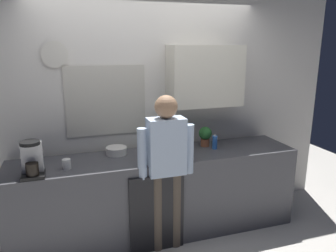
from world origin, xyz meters
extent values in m
plane|color=silver|center=(0.00, 0.00, 0.00)|extent=(8.00, 8.00, 0.00)
cube|color=#4C4C51|center=(0.00, 0.30, 0.46)|extent=(3.07, 0.64, 0.91)
cube|color=black|center=(-0.11, -0.03, 0.41)|extent=(0.56, 0.02, 0.82)
cube|color=white|center=(0.00, 0.73, 1.30)|extent=(4.67, 0.10, 2.60)
cube|color=beige|center=(-0.47, 0.67, 1.46)|extent=(0.86, 0.02, 0.76)
cube|color=#8CA5C6|center=(-0.47, 0.67, 1.46)|extent=(0.80, 0.02, 0.70)
cube|color=silver|center=(0.63, 0.52, 1.71)|extent=(0.84, 0.32, 0.68)
cylinder|color=silver|center=(-0.96, 0.66, 1.96)|extent=(0.26, 0.03, 0.26)
cube|color=black|center=(-1.22, 0.08, 0.93)|extent=(0.20, 0.20, 0.03)
cube|color=silver|center=(-1.22, 0.14, 1.08)|extent=(0.18, 0.08, 0.28)
cylinder|color=black|center=(-1.22, 0.05, 1.00)|extent=(0.11, 0.11, 0.11)
cylinder|color=black|center=(-1.22, 0.08, 1.23)|extent=(0.17, 0.17, 0.03)
cylinder|color=#195923|center=(-0.03, 0.32, 1.06)|extent=(0.07, 0.07, 0.30)
cylinder|color=black|center=(-1.22, 0.35, 1.00)|extent=(0.06, 0.06, 0.18)
cylinder|color=brown|center=(0.36, 0.50, 1.03)|extent=(0.06, 0.06, 0.23)
cylinder|color=white|center=(-0.93, 0.19, 0.96)|extent=(0.08, 0.08, 0.10)
cylinder|color=white|center=(-0.41, 0.46, 0.95)|extent=(0.22, 0.22, 0.08)
cylinder|color=#9E5638|center=(0.61, 0.44, 0.96)|extent=(0.10, 0.10, 0.09)
sphere|color=#2D7233|center=(0.61, 0.44, 1.07)|extent=(0.15, 0.15, 0.15)
cylinder|color=blue|center=(0.67, 0.31, 0.99)|extent=(0.06, 0.06, 0.15)
cone|color=white|center=(0.67, 0.31, 1.08)|extent=(0.02, 0.02, 0.03)
cylinder|color=silver|center=(-0.07, 0.19, 1.00)|extent=(0.14, 0.14, 0.17)
cylinder|color=brown|center=(-0.10, 0.00, 0.41)|extent=(0.12, 0.12, 0.82)
cylinder|color=brown|center=(0.10, 0.00, 0.41)|extent=(0.12, 0.12, 0.82)
cube|color=silver|center=(0.00, 0.00, 1.10)|extent=(0.36, 0.20, 0.56)
sphere|color=#A57A59|center=(0.00, 0.00, 1.49)|extent=(0.22, 0.22, 0.22)
cylinder|color=silver|center=(-0.24, 0.00, 1.05)|extent=(0.09, 0.09, 0.50)
cylinder|color=silver|center=(0.24, 0.00, 1.05)|extent=(0.09, 0.09, 0.50)
camera|label=1|loc=(-0.89, -2.82, 2.06)|focal=34.41mm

